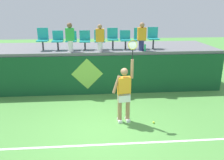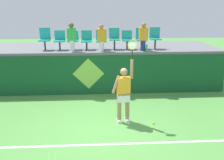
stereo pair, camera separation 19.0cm
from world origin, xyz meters
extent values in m
plane|color=#519342|center=(0.00, 0.00, 0.00)|extent=(40.00, 40.00, 0.00)
cube|color=#144C28|center=(0.00, 3.08, 0.80)|extent=(10.28, 0.20, 1.61)
cube|color=slate|center=(0.00, 4.47, 1.67)|extent=(10.28, 2.88, 0.12)
cube|color=white|center=(0.00, -0.75, 0.00)|extent=(9.25, 0.08, 0.01)
cube|color=white|center=(0.51, 0.51, 0.04)|extent=(0.15, 0.27, 0.08)
cube|color=white|center=(0.77, 0.54, 0.04)|extent=(0.15, 0.27, 0.08)
cylinder|color=#A87A56|center=(0.51, 0.51, 0.45)|extent=(0.13, 0.13, 0.91)
cylinder|color=#A87A56|center=(0.77, 0.54, 0.45)|extent=(0.13, 0.13, 0.91)
cube|color=white|center=(0.64, 0.53, 0.83)|extent=(0.38, 0.26, 0.28)
cube|color=orange|center=(0.64, 0.53, 1.18)|extent=(0.40, 0.27, 0.55)
sphere|color=#A87A56|center=(0.64, 0.53, 1.63)|extent=(0.22, 0.22, 0.22)
cylinder|color=#A87A56|center=(0.40, 0.50, 1.24)|extent=(0.26, 0.12, 0.55)
cylinder|color=#A87A56|center=(0.88, 0.56, 1.70)|extent=(0.09, 0.09, 0.58)
cylinder|color=black|center=(0.88, 0.56, 2.14)|extent=(0.03, 0.03, 0.30)
torus|color=gold|center=(0.88, 0.56, 2.42)|extent=(0.28, 0.06, 0.28)
ellipsoid|color=silver|center=(0.88, 0.56, 2.42)|extent=(0.24, 0.05, 0.24)
sphere|color=#D1E533|center=(1.56, 0.30, 0.03)|extent=(0.07, 0.07, 0.07)
cylinder|color=#26B272|center=(1.84, 3.20, 1.87)|extent=(0.08, 0.08, 0.28)
cylinder|color=#38383D|center=(-2.31, 3.72, 1.92)|extent=(0.07, 0.07, 0.38)
cube|color=teal|center=(-2.31, 3.72, 2.13)|extent=(0.44, 0.42, 0.05)
cube|color=teal|center=(-2.31, 3.91, 2.39)|extent=(0.44, 0.04, 0.47)
cylinder|color=#38383D|center=(-1.70, 3.72, 1.90)|extent=(0.07, 0.07, 0.35)
cube|color=teal|center=(-1.70, 3.72, 2.10)|extent=(0.44, 0.42, 0.05)
cube|color=teal|center=(-1.70, 3.91, 2.32)|extent=(0.44, 0.04, 0.39)
cylinder|color=#38383D|center=(-1.15, 3.72, 1.90)|extent=(0.07, 0.07, 0.35)
cube|color=teal|center=(-1.15, 3.72, 2.10)|extent=(0.44, 0.42, 0.05)
cube|color=teal|center=(-1.15, 3.91, 2.31)|extent=(0.44, 0.04, 0.36)
cylinder|color=#38383D|center=(-0.59, 3.72, 1.89)|extent=(0.07, 0.07, 0.33)
cube|color=teal|center=(-0.59, 3.72, 2.08)|extent=(0.44, 0.42, 0.05)
cube|color=teal|center=(-0.59, 3.91, 2.31)|extent=(0.44, 0.04, 0.41)
cylinder|color=#38383D|center=(0.03, 3.72, 1.89)|extent=(0.07, 0.07, 0.33)
cube|color=teal|center=(0.03, 3.72, 2.08)|extent=(0.44, 0.42, 0.05)
cube|color=teal|center=(0.03, 3.91, 2.31)|extent=(0.44, 0.04, 0.41)
cylinder|color=#38383D|center=(0.58, 3.72, 1.92)|extent=(0.07, 0.07, 0.39)
cube|color=teal|center=(0.58, 3.72, 2.15)|extent=(0.44, 0.42, 0.05)
cube|color=teal|center=(0.58, 3.91, 2.39)|extent=(0.44, 0.04, 0.43)
cylinder|color=#38383D|center=(1.11, 3.72, 1.91)|extent=(0.07, 0.07, 0.36)
cube|color=teal|center=(1.11, 3.72, 2.11)|extent=(0.44, 0.42, 0.05)
cube|color=teal|center=(1.11, 3.91, 2.32)|extent=(0.44, 0.04, 0.37)
cylinder|color=#38383D|center=(1.72, 3.72, 1.91)|extent=(0.07, 0.07, 0.36)
cube|color=teal|center=(1.72, 3.72, 2.12)|extent=(0.44, 0.42, 0.05)
cube|color=teal|center=(1.72, 3.91, 2.37)|extent=(0.44, 0.04, 0.46)
cylinder|color=#38383D|center=(2.31, 3.72, 1.93)|extent=(0.07, 0.07, 0.40)
cube|color=teal|center=(2.31, 3.72, 2.15)|extent=(0.44, 0.42, 0.05)
cube|color=teal|center=(2.31, 3.91, 2.40)|extent=(0.44, 0.04, 0.45)
cylinder|color=white|center=(0.03, 3.36, 1.92)|extent=(0.20, 0.20, 0.39)
cube|color=orange|center=(0.03, 3.36, 2.37)|extent=(0.34, 0.20, 0.50)
sphere|color=#A87A56|center=(0.03, 3.36, 2.71)|extent=(0.18, 0.18, 0.18)
cylinder|color=white|center=(-1.15, 3.33, 1.95)|extent=(0.20, 0.20, 0.45)
cube|color=green|center=(-1.15, 3.33, 2.42)|extent=(0.34, 0.20, 0.49)
sphere|color=brown|center=(-1.15, 3.33, 2.77)|extent=(0.21, 0.21, 0.21)
cylinder|color=navy|center=(1.72, 3.35, 1.94)|extent=(0.20, 0.20, 0.42)
cube|color=orange|center=(1.72, 3.35, 2.41)|extent=(0.34, 0.20, 0.51)
sphere|color=#A87A56|center=(1.72, 3.35, 2.76)|extent=(0.20, 0.20, 0.20)
cube|color=#144C28|center=(-0.52, 2.97, 0.00)|extent=(0.90, 0.01, 0.00)
plane|color=#8CC64C|center=(-0.52, 2.97, 0.88)|extent=(1.27, 0.00, 1.27)
camera|label=1|loc=(-0.29, -6.21, 3.52)|focal=38.07mm
camera|label=2|loc=(-0.10, -6.22, 3.52)|focal=38.07mm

